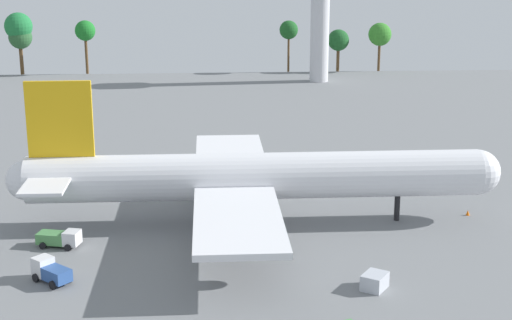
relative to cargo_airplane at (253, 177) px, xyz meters
name	(u,v)px	position (x,y,z in m)	size (l,w,h in m)	color
ground_plane	(256,223)	(0.34, 0.00, -6.00)	(241.15, 241.15, 0.00)	slate
cargo_airplane	(253,177)	(0.00, 0.00, 0.00)	(60.29, 47.56, 18.02)	silver
maintenance_van	(60,238)	(-22.44, -6.41, -4.96)	(5.18, 3.31, 1.97)	silver
pushback_tractor	(50,271)	(-21.67, -16.17, -4.82)	(4.55, 4.41, 2.37)	silver
cargo_container_aft	(375,281)	(10.94, -19.95, -5.20)	(3.25, 3.42, 1.61)	#B7BCC6
safety_cone_nose	(468,213)	(27.47, 1.24, -5.65)	(0.49, 0.49, 0.70)	orange
control_tower	(320,10)	(23.06, 104.99, 11.99)	(8.94, 8.94, 29.30)	silver
tree_line_backdrop	(167,33)	(-15.84, 121.07, 4.76)	(103.75, 7.30, 16.45)	#51381E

